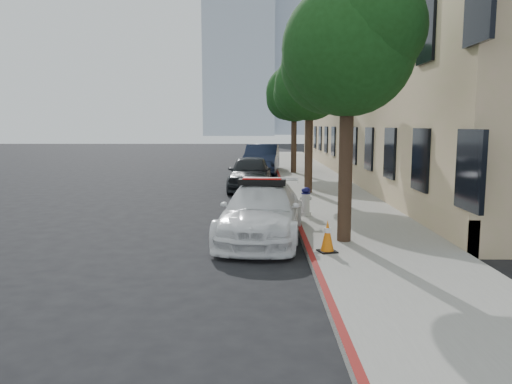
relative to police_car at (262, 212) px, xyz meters
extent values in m
plane|color=black|center=(-1.10, 1.20, -0.65)|extent=(120.00, 120.00, 0.00)
cube|color=gray|center=(2.50, 11.20, -0.58)|extent=(3.20, 50.00, 0.15)
cube|color=maroon|center=(0.96, 11.20, -0.58)|extent=(0.12, 50.00, 0.15)
cube|color=#CAB781|center=(8.10, 16.20, 4.35)|extent=(8.00, 36.00, 10.00)
cube|color=#9EA8B7|center=(-5.10, 121.20, 29.35)|extent=(18.00, 14.00, 60.00)
cube|color=#9EA8B7|center=(7.90, 136.20, 21.35)|extent=(14.00, 14.00, 44.00)
cylinder|color=black|center=(1.80, -0.80, 1.15)|extent=(0.30, 0.30, 3.30)
sphere|color=#143912|center=(1.80, -0.80, 3.60)|extent=(2.80, 2.80, 2.80)
sphere|color=#143912|center=(2.20, -1.10, 4.00)|extent=(2.24, 2.24, 2.24)
sphere|color=#143912|center=(1.45, -0.50, 3.30)|extent=(2.10, 2.10, 2.10)
cylinder|color=black|center=(1.80, 7.20, 1.09)|extent=(0.30, 0.30, 3.19)
sphere|color=#143912|center=(1.80, 7.20, 3.49)|extent=(2.60, 2.60, 2.60)
sphere|color=#143912|center=(2.20, 6.90, 3.89)|extent=(2.08, 2.08, 2.08)
sphere|color=#143912|center=(1.45, 7.50, 3.19)|extent=(1.95, 1.95, 1.95)
cylinder|color=black|center=(1.80, 15.20, 1.20)|extent=(0.30, 0.30, 3.41)
sphere|color=#143912|center=(1.80, 15.20, 3.71)|extent=(3.00, 3.00, 3.00)
sphere|color=#143912|center=(2.20, 14.90, 4.11)|extent=(2.40, 2.40, 2.40)
sphere|color=#143912|center=(1.45, 15.50, 3.41)|extent=(2.25, 2.25, 2.25)
imported|color=white|center=(0.00, 0.00, 0.00)|extent=(2.31, 4.64, 1.30)
cube|color=black|center=(0.00, 0.00, 0.70)|extent=(1.12, 0.40, 0.14)
cube|color=#A50A07|center=(0.00, 0.00, 0.76)|extent=(0.92, 0.32, 0.06)
imported|color=black|center=(-0.43, 8.87, 0.07)|extent=(1.85, 4.30, 1.45)
imported|color=#141C33|center=(0.10, 16.14, 0.16)|extent=(2.15, 5.07, 1.63)
cylinder|color=silver|center=(1.25, 2.34, -0.45)|extent=(0.31, 0.31, 0.10)
cylinder|color=silver|center=(1.25, 2.34, -0.14)|extent=(0.23, 0.23, 0.53)
ellipsoid|color=#13124F|center=(1.25, 2.34, 0.21)|extent=(0.25, 0.25, 0.17)
cylinder|color=silver|center=(1.25, 2.34, -0.02)|extent=(0.34, 0.15, 0.10)
cylinder|color=silver|center=(1.25, 2.34, -0.02)|extent=(0.12, 0.19, 0.10)
cube|color=black|center=(1.30, -1.78, -0.49)|extent=(0.43, 0.43, 0.03)
cone|color=orange|center=(1.30, -1.78, -0.16)|extent=(0.27, 0.27, 0.63)
cylinder|color=white|center=(1.30, -1.78, -0.06)|extent=(0.14, 0.14, 0.09)
camera|label=1|loc=(-0.08, -11.56, 2.02)|focal=35.00mm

